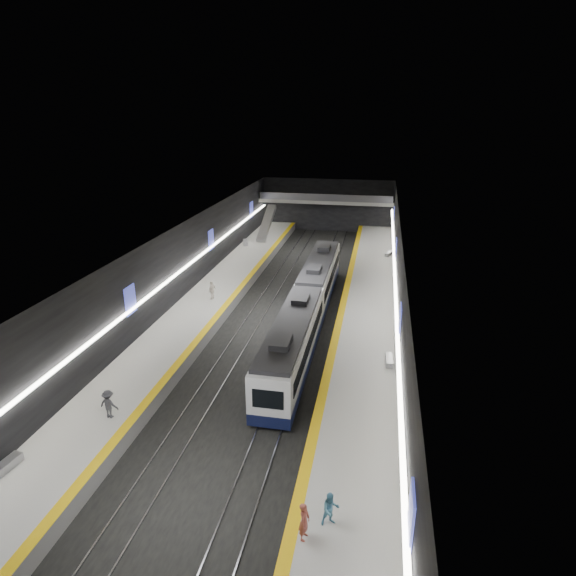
% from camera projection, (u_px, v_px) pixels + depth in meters
% --- Properties ---
extents(ground, '(70.00, 70.00, 0.00)m').
position_uv_depth(ground, '(281.00, 322.00, 43.31)').
color(ground, black).
rests_on(ground, ground).
extents(ceiling, '(20.00, 70.00, 0.04)m').
position_uv_depth(ceiling, '(281.00, 235.00, 40.51)').
color(ceiling, beige).
rests_on(ceiling, wall_left).
extents(wall_left, '(0.04, 70.00, 8.00)m').
position_uv_depth(wall_left, '(173.00, 273.00, 43.70)').
color(wall_left, black).
rests_on(wall_left, ground).
extents(wall_right, '(0.04, 70.00, 8.00)m').
position_uv_depth(wall_right, '(398.00, 287.00, 40.12)').
color(wall_right, black).
rests_on(wall_right, ground).
extents(wall_back, '(20.00, 0.04, 8.00)m').
position_uv_depth(wall_back, '(327.00, 205.00, 74.08)').
color(wall_back, black).
rests_on(wall_back, ground).
extents(platform_left, '(5.00, 70.00, 1.00)m').
position_uv_depth(platform_left, '(202.00, 310.00, 44.48)').
color(platform_left, slate).
rests_on(platform_left, ground).
extents(tile_surface_left, '(5.00, 70.00, 0.02)m').
position_uv_depth(tile_surface_left, '(202.00, 305.00, 44.30)').
color(tile_surface_left, '#B8B8B2').
rests_on(tile_surface_left, platform_left).
extents(tactile_strip_left, '(0.60, 70.00, 0.02)m').
position_uv_depth(tactile_strip_left, '(224.00, 307.00, 43.90)').
color(tactile_strip_left, yellow).
rests_on(tactile_strip_left, platform_left).
extents(platform_right, '(5.00, 70.00, 1.00)m').
position_uv_depth(platform_right, '(365.00, 323.00, 41.80)').
color(platform_right, slate).
rests_on(platform_right, ground).
extents(tile_surface_right, '(5.00, 70.00, 0.02)m').
position_uv_depth(tile_surface_right, '(366.00, 318.00, 41.62)').
color(tile_surface_right, '#B8B8B2').
rests_on(tile_surface_right, platform_right).
extents(tactile_strip_right, '(0.60, 70.00, 0.02)m').
position_uv_depth(tactile_strip_right, '(340.00, 316.00, 42.01)').
color(tactile_strip_right, yellow).
rests_on(tactile_strip_right, platform_right).
extents(rails, '(6.52, 70.00, 0.12)m').
position_uv_depth(rails, '(281.00, 321.00, 43.29)').
color(rails, gray).
rests_on(rails, ground).
extents(train, '(2.69, 30.05, 3.60)m').
position_uv_depth(train, '(308.00, 304.00, 41.45)').
color(train, '#0E1436').
rests_on(train, ground).
extents(ad_posters, '(19.94, 53.50, 2.20)m').
position_uv_depth(ad_posters, '(283.00, 271.00, 42.65)').
color(ad_posters, '#4048C2').
rests_on(ad_posters, wall_left).
extents(cove_light_left, '(0.25, 68.60, 0.12)m').
position_uv_depth(cove_light_left, '(176.00, 275.00, 43.73)').
color(cove_light_left, white).
rests_on(cove_light_left, wall_left).
extents(cove_light_right, '(0.25, 68.60, 0.12)m').
position_uv_depth(cove_light_right, '(395.00, 289.00, 40.23)').
color(cove_light_right, white).
rests_on(cove_light_right, wall_right).
extents(mezzanine_bridge, '(20.00, 3.00, 1.50)m').
position_uv_depth(mezzanine_bridge, '(326.00, 201.00, 71.81)').
color(mezzanine_bridge, gray).
rests_on(mezzanine_bridge, wall_left).
extents(escalator, '(1.20, 7.50, 3.92)m').
position_uv_depth(escalator, '(267.00, 223.00, 67.54)').
color(escalator, '#99999E').
rests_on(escalator, platform_left).
extents(bench_left_near, '(0.77, 1.98, 0.47)m').
position_uv_depth(bench_left_near, '(4.00, 467.00, 23.97)').
color(bench_left_near, '#99999E').
rests_on(bench_left_near, platform_left).
extents(bench_left_far, '(1.15, 2.12, 0.50)m').
position_uv_depth(bench_left_far, '(245.00, 242.00, 64.06)').
color(bench_left_far, '#99999E').
rests_on(bench_left_far, platform_left).
extents(bench_right_near, '(0.54, 1.75, 0.42)m').
position_uv_depth(bench_right_near, '(389.00, 360.00, 34.20)').
color(bench_right_near, '#99999E').
rests_on(bench_right_near, platform_right).
extents(bench_right_far, '(1.08, 1.84, 0.43)m').
position_uv_depth(bench_right_far, '(389.00, 254.00, 59.23)').
color(bench_right_far, '#99999E').
rests_on(bench_right_far, platform_right).
extents(passenger_right_a, '(0.54, 0.72, 1.79)m').
position_uv_depth(passenger_right_a, '(304.00, 522.00, 20.00)').
color(passenger_right_a, '#AF5141').
rests_on(passenger_right_a, platform_right).
extents(passenger_right_b, '(0.97, 0.88, 1.62)m').
position_uv_depth(passenger_right_b, '(330.00, 509.00, 20.72)').
color(passenger_right_b, '#5598B9').
rests_on(passenger_right_b, platform_right).
extents(passenger_left_a, '(0.67, 1.13, 1.81)m').
position_uv_depth(passenger_left_a, '(212.00, 290.00, 45.40)').
color(passenger_left_a, silver).
rests_on(passenger_left_a, platform_left).
extents(passenger_left_b, '(1.19, 0.75, 1.77)m').
position_uv_depth(passenger_left_b, '(109.00, 404.00, 27.95)').
color(passenger_left_b, '#3C3D43').
rests_on(passenger_left_b, platform_left).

